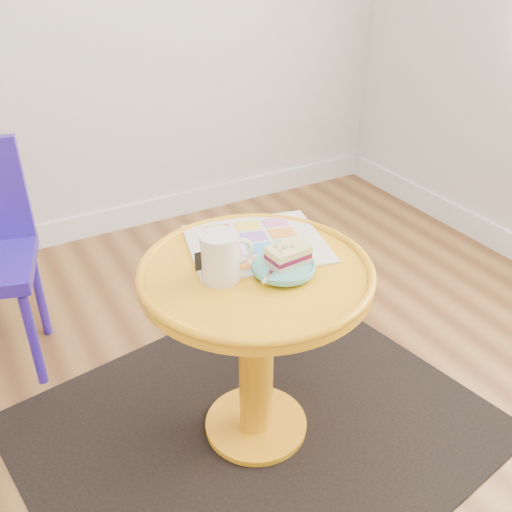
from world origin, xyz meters
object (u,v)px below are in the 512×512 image
newspaper (257,243)px  mug (221,256)px  plate (284,267)px  side_table (256,320)px

newspaper → mug: bearing=-132.6°
mug → plate: mug is taller
side_table → newspaper: size_ratio=1.65×
mug → plate: bearing=-12.6°
side_table → mug: bearing=177.1°
mug → plate: 0.16m
side_table → newspaper: (0.06, 0.11, 0.17)m
plate → side_table: bearing=136.3°
mug → side_table: bearing=4.9°
newspaper → mug: (-0.16, -0.11, 0.06)m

